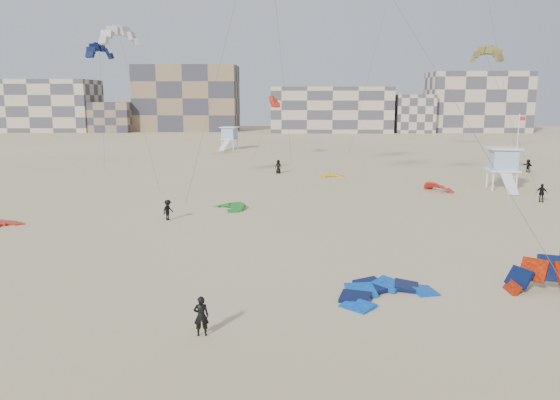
{
  "coord_description": "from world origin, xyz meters",
  "views": [
    {
      "loc": [
        0.57,
        -21.0,
        9.31
      ],
      "look_at": [
        -0.22,
        6.0,
        4.21
      ],
      "focal_mm": 35.0,
      "sensor_mm": 36.0,
      "label": 1
    }
  ],
  "objects_px": {
    "kite_ground_blue": "(385,296)",
    "kitesurfer_main": "(201,316)",
    "kite_ground_orange": "(550,294)",
    "lifeguard_tower_near": "(502,168)"
  },
  "relations": [
    {
      "from": "kite_ground_blue",
      "to": "kitesurfer_main",
      "type": "distance_m",
      "value": 9.25
    },
    {
      "from": "lifeguard_tower_near",
      "to": "kitesurfer_main",
      "type": "bearing_deg",
      "value": -120.15
    },
    {
      "from": "kite_ground_orange",
      "to": "kitesurfer_main",
      "type": "bearing_deg",
      "value": -145.74
    },
    {
      "from": "kite_ground_blue",
      "to": "lifeguard_tower_near",
      "type": "distance_m",
      "value": 35.67
    },
    {
      "from": "kite_ground_orange",
      "to": "kitesurfer_main",
      "type": "height_order",
      "value": "kite_ground_orange"
    },
    {
      "from": "kite_ground_orange",
      "to": "lifeguard_tower_near",
      "type": "xyz_separation_m",
      "value": [
        8.91,
        30.83,
        2.13
      ]
    },
    {
      "from": "kite_ground_orange",
      "to": "kitesurfer_main",
      "type": "relative_size",
      "value": 2.56
    },
    {
      "from": "kitesurfer_main",
      "to": "lifeguard_tower_near",
      "type": "bearing_deg",
      "value": -132.77
    },
    {
      "from": "kitesurfer_main",
      "to": "lifeguard_tower_near",
      "type": "distance_m",
      "value": 43.73
    },
    {
      "from": "kite_ground_orange",
      "to": "lifeguard_tower_near",
      "type": "distance_m",
      "value": 32.17
    }
  ]
}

